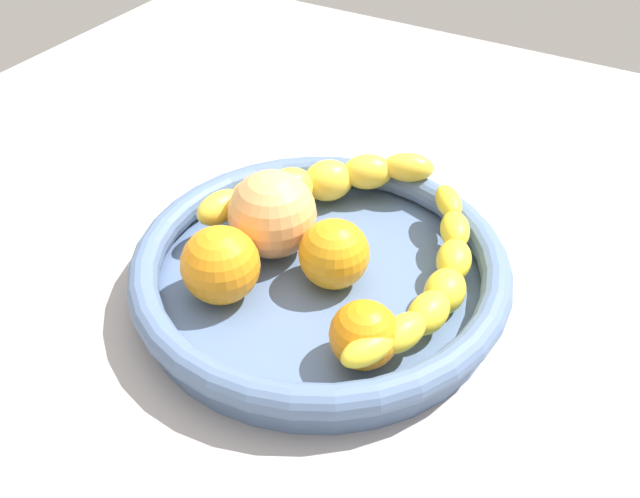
# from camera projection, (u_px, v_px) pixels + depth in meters

# --- Properties ---
(kitchen_counter) EXTENTS (1.20, 1.20, 0.03)m
(kitchen_counter) POSITION_uv_depth(u_px,v_px,m) (320.00, 304.00, 0.65)
(kitchen_counter) COLOR #9E9897
(kitchen_counter) RESTS_ON ground
(fruit_bowl) EXTENTS (0.33, 0.33, 0.05)m
(fruit_bowl) POSITION_uv_depth(u_px,v_px,m) (320.00, 272.00, 0.63)
(fruit_bowl) COLOR slate
(fruit_bowl) RESTS_ON kitchen_counter
(banana_draped_left) EXTENTS (0.17, 0.20, 0.05)m
(banana_draped_left) POSITION_uv_depth(u_px,v_px,m) (312.00, 185.00, 0.69)
(banana_draped_left) COLOR yellow
(banana_draped_left) RESTS_ON fruit_bowl
(banana_draped_right) EXTENTS (0.08, 0.25, 0.04)m
(banana_draped_right) POSITION_uv_depth(u_px,v_px,m) (434.00, 281.00, 0.59)
(banana_draped_right) COLOR yellow
(banana_draped_right) RESTS_ON fruit_bowl
(orange_front) EXTENTS (0.07, 0.07, 0.07)m
(orange_front) POSITION_uv_depth(u_px,v_px,m) (220.00, 265.00, 0.59)
(orange_front) COLOR orange
(orange_front) RESTS_ON fruit_bowl
(orange_mid_left) EXTENTS (0.06, 0.06, 0.06)m
(orange_mid_left) POSITION_uv_depth(u_px,v_px,m) (333.00, 256.00, 0.60)
(orange_mid_left) COLOR orange
(orange_mid_left) RESTS_ON fruit_bowl
(orange_mid_right) EXTENTS (0.05, 0.05, 0.05)m
(orange_mid_right) POSITION_uv_depth(u_px,v_px,m) (364.00, 335.00, 0.54)
(orange_mid_right) COLOR orange
(orange_mid_right) RESTS_ON fruit_bowl
(peach_blush) EXTENTS (0.08, 0.08, 0.08)m
(peach_blush) POSITION_uv_depth(u_px,v_px,m) (272.00, 214.00, 0.63)
(peach_blush) COLOR #E9A461
(peach_blush) RESTS_ON fruit_bowl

